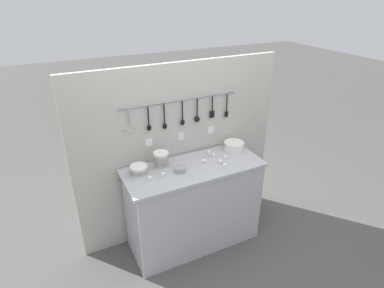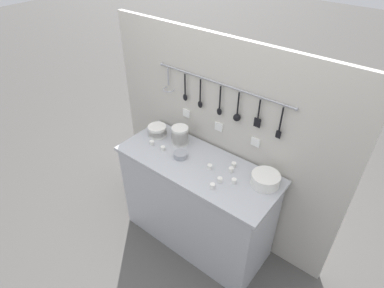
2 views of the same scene
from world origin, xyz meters
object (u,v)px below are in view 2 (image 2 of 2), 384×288
bowl_stack_short_front (180,135)px  cup_edge_far (231,170)px  bowl_stack_nested_right (157,131)px  cup_front_left (210,167)px  cup_by_caddy (234,181)px  plate_stack (265,179)px  cup_front_right (220,180)px  cup_centre (212,186)px  cup_edge_near (152,143)px  cup_mid_row (163,148)px  steel_mixing_bowl (180,155)px  cup_beside_plates (234,165)px

bowl_stack_short_front → cup_edge_far: (0.53, -0.04, -0.06)m
bowl_stack_nested_right → bowl_stack_short_front: 0.23m
bowl_stack_short_front → cup_front_left: 0.41m
cup_by_caddy → cup_front_left: bearing=175.4°
plate_stack → cup_edge_far: size_ratio=5.51×
cup_front_right → cup_centre: bearing=-93.7°
cup_edge_near → cup_front_right: size_ratio=1.00×
cup_edge_far → bowl_stack_short_front: bearing=175.5°
cup_mid_row → cup_front_right: bearing=-2.1°
plate_stack → cup_edge_far: 0.27m
plate_stack → cup_edge_far: (-0.26, -0.04, -0.03)m
cup_front_left → cup_mid_row: (-0.43, -0.05, 0.00)m
bowl_stack_short_front → steel_mixing_bowl: bearing=-49.4°
steel_mixing_bowl → cup_by_caddy: bearing=1.3°
cup_mid_row → cup_beside_plates: bearing=18.1°
cup_front_left → cup_front_right: bearing=-26.6°
cup_by_caddy → cup_edge_far: bearing=132.4°
plate_stack → cup_front_left: 0.42m
cup_beside_plates → cup_front_right: 0.21m
bowl_stack_nested_right → cup_beside_plates: (0.75, 0.06, -0.03)m
cup_edge_near → cup_beside_plates: bearing=15.2°
bowl_stack_short_front → cup_centre: (0.52, -0.27, -0.06)m
bowl_stack_short_front → cup_edge_near: bearing=-135.8°
cup_edge_near → cup_centre: same height
cup_edge_near → plate_stack: bearing=9.5°
plate_stack → cup_front_left: size_ratio=5.51×
bowl_stack_nested_right → cup_centre: 0.79m
bowl_stack_nested_right → cup_front_left: (0.62, -0.08, -0.03)m
steel_mixing_bowl → cup_centre: 0.42m
cup_edge_far → cup_centre: bearing=-92.3°
cup_edge_far → cup_centre: same height
cup_edge_near → cup_edge_far: bearing=10.0°
cup_beside_plates → cup_front_right: (0.01, -0.21, 0.00)m
cup_edge_far → cup_front_right: bearing=-91.5°
bowl_stack_nested_right → cup_front_right: 0.77m
bowl_stack_nested_right → cup_edge_far: bowl_stack_nested_right is taller
cup_front_left → plate_stack: bearing=15.1°
cup_by_caddy → cup_front_right: (-0.09, -0.05, 0.00)m
cup_front_left → bowl_stack_short_front: bearing=163.6°
bowl_stack_nested_right → steel_mixing_bowl: (0.35, -0.11, -0.02)m
bowl_stack_nested_right → cup_by_caddy: (0.84, -0.10, -0.03)m
bowl_stack_nested_right → plate_stack: bearing=1.8°
steel_mixing_bowl → cup_centre: bearing=-17.5°
plate_stack → cup_by_caddy: plate_stack is taller
bowl_stack_nested_right → steel_mixing_bowl: size_ratio=1.43×
steel_mixing_bowl → cup_centre: (0.40, -0.13, -0.00)m
bowl_stack_nested_right → steel_mixing_bowl: bearing=-16.9°
bowl_stack_nested_right → steel_mixing_bowl: 0.37m
plate_stack → cup_front_right: bearing=-145.8°
bowl_stack_nested_right → cup_mid_row: 0.22m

